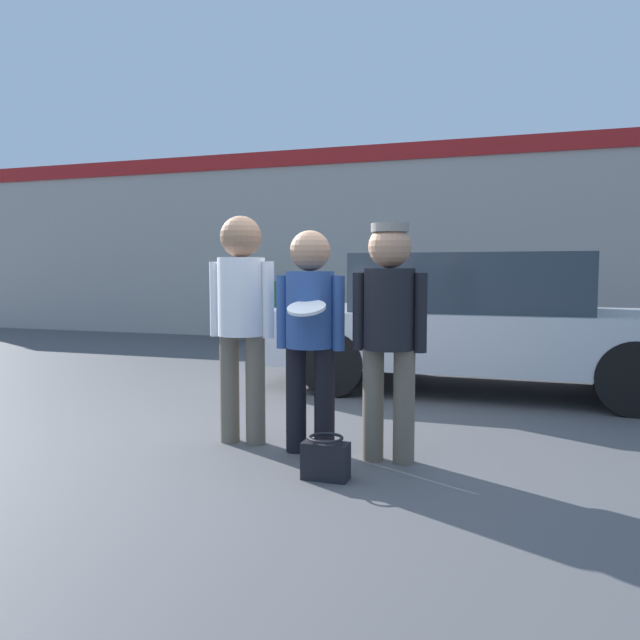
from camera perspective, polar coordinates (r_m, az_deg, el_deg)
ground_plane at (r=4.89m, az=-3.59°, el=-11.33°), size 56.00×56.00×0.00m
storefront_building at (r=11.60m, az=9.79°, el=7.02°), size 24.00×0.22×3.64m
person_left at (r=4.81m, az=-7.18°, el=1.14°), size 0.53×0.36×1.75m
person_middle_with_frisbee at (r=4.51m, az=-0.92°, el=-0.23°), size 0.52×0.56×1.63m
person_right at (r=4.34m, az=6.34°, el=0.02°), size 0.52×0.35×1.66m
parked_car_near at (r=7.19m, az=14.19°, el=-0.12°), size 4.67×1.96×1.52m
shrub at (r=11.59m, az=-3.80°, el=0.77°), size 1.15×1.15×1.15m
handbag at (r=4.09m, az=0.52°, el=-12.57°), size 0.30×0.23×0.28m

